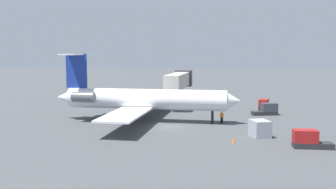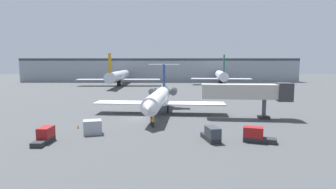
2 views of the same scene
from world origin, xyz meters
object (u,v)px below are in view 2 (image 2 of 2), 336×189
object	(u,v)px
baggage_tug_trailing	(45,136)
parked_airliner_west_end	(119,76)
ground_crew_marshaller	(153,122)
traffic_cone_near	(78,127)
jet_bridge	(252,92)
cargo_container_uld	(93,127)
baggage_tug_lead	(212,135)
parked_airliner_west_mid	(221,76)
baggage_tug_spare	(256,135)
regional_jet	(159,97)

from	to	relation	value
baggage_tug_trailing	parked_airliner_west_end	bearing A→B (deg)	94.42
ground_crew_marshaller	traffic_cone_near	xyz separation A→B (m)	(-11.36, -0.78, -0.58)
jet_bridge	cargo_container_uld	size ratio (longest dim) A/B	5.42
baggage_tug_lead	traffic_cone_near	bearing A→B (deg)	160.76
jet_bridge	parked_airliner_west_mid	size ratio (longest dim) A/B	0.49
jet_bridge	ground_crew_marshaller	size ratio (longest dim) A/B	9.36
parked_airliner_west_end	parked_airliner_west_mid	world-z (taller)	parked_airliner_west_end
baggage_tug_lead	baggage_tug_trailing	size ratio (longest dim) A/B	1.05
ground_crew_marshaller	parked_airliner_west_mid	size ratio (longest dim) A/B	0.05
ground_crew_marshaller	parked_airliner_west_mid	distance (m)	88.55
baggage_tug_spare	baggage_tug_trailing	bearing A→B (deg)	-179.07
baggage_tug_spare	cargo_container_uld	distance (m)	22.03
baggage_tug_trailing	parked_airliner_west_end	world-z (taller)	parked_airliner_west_end
baggage_tug_spare	parked_airliner_west_end	world-z (taller)	parked_airliner_west_end
baggage_tug_lead	baggage_tug_trailing	distance (m)	20.98
jet_bridge	baggage_tug_spare	world-z (taller)	jet_bridge
jet_bridge	parked_airliner_west_end	bearing A→B (deg)	117.35
parked_airliner_west_end	baggage_tug_spare	bearing A→B (deg)	-69.00
jet_bridge	baggage_tug_spare	bearing A→B (deg)	-103.91
parked_airliner_west_end	regional_jet	bearing A→B (deg)	-73.17
baggage_tug_spare	parked_airliner_west_mid	size ratio (longest dim) A/B	0.13
regional_jet	parked_airliner_west_mid	world-z (taller)	parked_airliner_west_mid
traffic_cone_near	regional_jet	bearing A→B (deg)	46.15
baggage_tug_spare	jet_bridge	bearing A→B (deg)	76.09
cargo_container_uld	baggage_tug_trailing	bearing A→B (deg)	-138.36
jet_bridge	ground_crew_marshaller	distance (m)	19.06
parked_airliner_west_end	parked_airliner_west_mid	size ratio (longest dim) A/B	1.32
baggage_tug_trailing	parked_airliner_west_mid	size ratio (longest dim) A/B	0.12
regional_jet	parked_airliner_west_end	distance (m)	70.03
baggage_tug_lead	cargo_container_uld	xyz separation A→B (m)	(-16.17, 3.47, 0.15)
parked_airliner_west_mid	ground_crew_marshaller	bearing A→B (deg)	-107.12
ground_crew_marshaller	baggage_tug_spare	distance (m)	15.62
baggage_tug_spare	cargo_container_uld	bearing A→B (deg)	169.97
parked_airliner_west_mid	baggage_tug_lead	bearing A→B (deg)	-101.11
cargo_container_uld	parked_airliner_west_end	bearing A→B (deg)	97.93
baggage_tug_spare	parked_airliner_west_end	size ratio (longest dim) A/B	0.10
traffic_cone_near	parked_airliner_west_mid	world-z (taller)	parked_airliner_west_mid
parked_airliner_west_end	ground_crew_marshaller	bearing A→B (deg)	-75.91
parked_airliner_west_mid	baggage_tug_spare	bearing A→B (deg)	-97.74
regional_jet	baggage_tug_lead	bearing A→B (deg)	-68.80
baggage_tug_lead	parked_airliner_west_mid	size ratio (longest dim) A/B	0.13
ground_crew_marshaller	cargo_container_uld	size ratio (longest dim) A/B	0.58
jet_bridge	regional_jet	bearing A→B (deg)	165.18
baggage_tug_lead	baggage_tug_spare	bearing A→B (deg)	-3.78
jet_bridge	parked_airliner_west_end	distance (m)	80.42
baggage_tug_lead	baggage_tug_spare	xyz separation A→B (m)	(5.52, -0.36, 0.00)
jet_bridge	cargo_container_uld	xyz separation A→B (m)	(-25.43, -11.24, -3.77)
traffic_cone_near	jet_bridge	bearing A→B (deg)	15.59
baggage_tug_trailing	jet_bridge	bearing A→B (deg)	27.16
cargo_container_uld	regional_jet	bearing A→B (deg)	60.80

